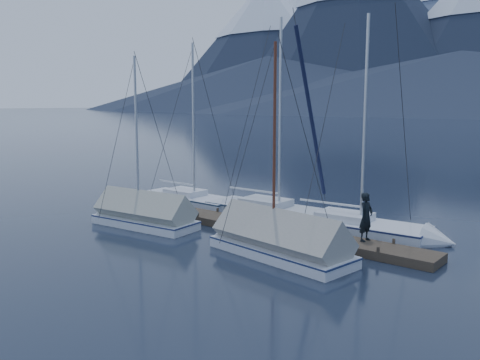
# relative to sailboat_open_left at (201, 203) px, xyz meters

# --- Properties ---
(ground) EXTENTS (1000.00, 1000.00, 0.00)m
(ground) POSITION_rel_sailboat_open_left_xyz_m (4.84, -4.50, -0.17)
(ground) COLOR black
(ground) RESTS_ON ground
(dock) EXTENTS (18.00, 1.50, 0.54)m
(dock) POSITION_rel_sailboat_open_left_xyz_m (4.84, -2.50, -0.06)
(dock) COLOR #382D23
(dock) RESTS_ON ground
(mooring_posts) EXTENTS (15.12, 1.52, 0.35)m
(mooring_posts) POSITION_rel_sailboat_open_left_xyz_m (4.34, -2.50, 0.18)
(mooring_posts) COLOR #382D23
(mooring_posts) RESTS_ON ground
(sailboat_open_left) EXTENTS (7.36, 3.16, 9.71)m
(sailboat_open_left) POSITION_rel_sailboat_open_left_xyz_m (0.00, 0.00, 0.00)
(sailboat_open_left) COLOR silver
(sailboat_open_left) RESTS_ON ground
(sailboat_open_mid) EXTENTS (8.07, 3.45, 10.60)m
(sailboat_open_mid) POSITION_rel_sailboat_open_left_xyz_m (5.57, 0.36, 0.02)
(sailboat_open_mid) COLOR silver
(sailboat_open_mid) RESTS_ON ground
(sailboat_open_right) EXTENTS (7.86, 3.32, 10.23)m
(sailboat_open_right) POSITION_rel_sailboat_open_left_xyz_m (10.09, 0.15, 0.01)
(sailboat_open_right) COLOR silver
(sailboat_open_right) RESTS_ON ground
(sailboat_covered_near) EXTENTS (6.88, 3.08, 8.66)m
(sailboat_covered_near) POSITION_rel_sailboat_open_left_xyz_m (8.32, -4.93, 0.26)
(sailboat_covered_near) COLOR white
(sailboat_covered_near) RESTS_ON ground
(sailboat_covered_far) EXTENTS (6.20, 2.63, 8.49)m
(sailboat_covered_far) POSITION_rel_sailboat_open_left_xyz_m (0.83, -5.17, 0.24)
(sailboat_covered_far) COLOR white
(sailboat_covered_far) RESTS_ON ground
(person) EXTENTS (0.51, 0.73, 1.89)m
(person) POSITION_rel_sailboat_open_left_xyz_m (10.81, -2.10, 1.12)
(person) COLOR black
(person) RESTS_ON dock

